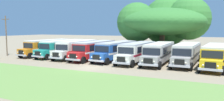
{
  "coord_description": "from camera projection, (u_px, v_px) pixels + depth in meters",
  "views": [
    {
      "loc": [
        13.84,
        -23.21,
        4.92
      ],
      "look_at": [
        0.0,
        6.23,
        1.6
      ],
      "focal_mm": 35.03,
      "sensor_mm": 36.0,
      "label": 1
    }
  ],
  "objects": [
    {
      "name": "ground_plane",
      "position": [
        91.0,
        68.0,
        27.26
      ],
      "size": [
        220.0,
        220.0,
        0.0
      ],
      "primitive_type": "plane",
      "color": "#84755B"
    },
    {
      "name": "foreground_grass_strip",
      "position": [
        49.0,
        81.0,
        20.43
      ],
      "size": [
        80.0,
        10.81,
        0.01
      ],
      "primitive_type": "cube",
      "color": "olive",
      "rests_on": "ground_plane"
    },
    {
      "name": "parked_bus_slot_0",
      "position": [
        48.0,
        47.0,
        40.0
      ],
      "size": [
        3.45,
        10.96,
        2.82
      ],
      "rotation": [
        0.0,
        0.0,
        -1.65
      ],
      "color": "orange",
      "rests_on": "ground_plane"
    },
    {
      "name": "parked_bus_slot_1",
      "position": [
        63.0,
        47.0,
        38.39
      ],
      "size": [
        3.22,
        10.92,
        2.82
      ],
      "rotation": [
        0.0,
        0.0,
        -1.63
      ],
      "color": "teal",
      "rests_on": "ground_plane"
    },
    {
      "name": "parked_bus_slot_2",
      "position": [
        78.0,
        48.0,
        36.89
      ],
      "size": [
        2.77,
        10.85,
        2.82
      ],
      "rotation": [
        0.0,
        0.0,
        -1.56
      ],
      "color": "silver",
      "rests_on": "ground_plane"
    },
    {
      "name": "parked_bus_slot_3",
      "position": [
        95.0,
        49.0,
        35.13
      ],
      "size": [
        3.02,
        10.88,
        2.82
      ],
      "rotation": [
        0.0,
        0.0,
        -1.61
      ],
      "color": "red",
      "rests_on": "ground_plane"
    },
    {
      "name": "parked_bus_slot_4",
      "position": [
        117.0,
        50.0,
        33.94
      ],
      "size": [
        3.43,
        10.95,
        2.82
      ],
      "rotation": [
        0.0,
        0.0,
        -1.65
      ],
      "color": "#23519E",
      "rests_on": "ground_plane"
    },
    {
      "name": "parked_bus_slot_5",
      "position": [
        138.0,
        51.0,
        32.06
      ],
      "size": [
        3.06,
        10.89,
        2.82
      ],
      "rotation": [
        0.0,
        0.0,
        -1.61
      ],
      "color": "silver",
      "rests_on": "ground_plane"
    },
    {
      "name": "parked_bus_slot_6",
      "position": [
        159.0,
        52.0,
        30.86
      ],
      "size": [
        2.69,
        10.84,
        2.82
      ],
      "rotation": [
        0.0,
        0.0,
        -1.57
      ],
      "color": "#9E9993",
      "rests_on": "ground_plane"
    },
    {
      "name": "parked_bus_slot_7",
      "position": [
        187.0,
        53.0,
        29.91
      ],
      "size": [
        3.01,
        10.88,
        2.82
      ],
      "rotation": [
        0.0,
        0.0,
        -1.61
      ],
      "color": "#9E9993",
      "rests_on": "ground_plane"
    },
    {
      "name": "parked_bus_slot_8",
      "position": [
        215.0,
        55.0,
        27.63
      ],
      "size": [
        3.43,
        10.95,
        2.82
      ],
      "rotation": [
        0.0,
        0.0,
        -1.65
      ],
      "color": "yellow",
      "rests_on": "ground_plane"
    },
    {
      "name": "broad_shade_tree",
      "position": [
        165.0,
        21.0,
        42.3
      ],
      "size": [
        16.87,
        16.77,
        11.27
      ],
      "color": "brown",
      "rests_on": "ground_plane"
    },
    {
      "name": "utility_pole",
      "position": [
        6.0,
        35.0,
        38.89
      ],
      "size": [
        1.8,
        0.2,
        7.12
      ],
      "color": "brown",
      "rests_on": "ground_plane"
    }
  ]
}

